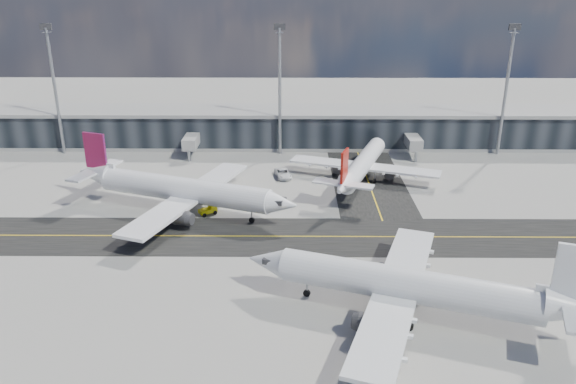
# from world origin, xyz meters

# --- Properties ---
(ground) EXTENTS (300.00, 300.00, 0.00)m
(ground) POSITION_xyz_m (0.00, 0.00, 0.00)
(ground) COLOR gray
(ground) RESTS_ON ground
(taxiway_lanes) EXTENTS (180.00, 63.00, 0.03)m
(taxiway_lanes) POSITION_xyz_m (3.91, 10.74, 0.01)
(taxiway_lanes) COLOR black
(taxiway_lanes) RESTS_ON ground
(terminal_concourse) EXTENTS (152.00, 19.80, 8.80)m
(terminal_concourse) POSITION_xyz_m (0.04, 54.93, 4.09)
(terminal_concourse) COLOR black
(terminal_concourse) RESTS_ON ground
(floodlight_masts) EXTENTS (102.50, 0.70, 28.90)m
(floodlight_masts) POSITION_xyz_m (0.00, 48.00, 15.61)
(floodlight_masts) COLOR gray
(floodlight_masts) RESTS_ON ground
(airliner_af) EXTENTS (40.80, 35.26, 12.48)m
(airliner_af) POSITION_xyz_m (-16.28, 13.78, 4.12)
(airliner_af) COLOR white
(airliner_af) RESTS_ON ground
(airliner_redtail) EXTENTS (29.92, 34.63, 10.56)m
(airliner_redtail) POSITION_xyz_m (16.73, 29.58, 3.49)
(airliner_redtail) COLOR white
(airliner_redtail) RESTS_ON ground
(airliner_near) EXTENTS (40.28, 34.77, 12.25)m
(airliner_near) POSITION_xyz_m (17.01, -17.89, 4.05)
(airliner_near) COLOR silver
(airliner_near) RESTS_ON ground
(baggage_tug) EXTENTS (3.31, 2.90, 1.90)m
(baggage_tug) POSITION_xyz_m (-11.42, 12.68, 0.95)
(baggage_tug) COLOR yellow
(baggage_tug) RESTS_ON ground
(service_van) EXTENTS (3.93, 6.36, 1.64)m
(service_van) POSITION_xyz_m (0.96, 31.66, 0.82)
(service_van) COLOR white
(service_van) RESTS_ON ground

